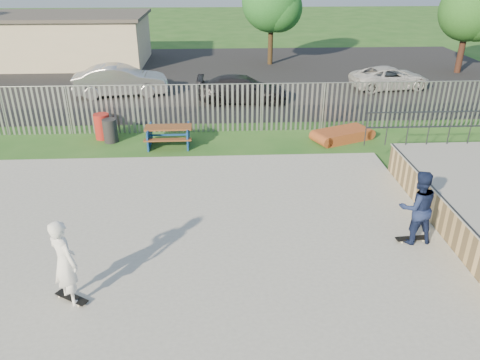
{
  "coord_description": "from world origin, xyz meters",
  "views": [
    {
      "loc": [
        1.81,
        -9.55,
        6.7
      ],
      "look_at": [
        2.39,
        2.0,
        1.1
      ],
      "focal_mm": 35.0,
      "sensor_mm": 36.0,
      "label": 1
    }
  ],
  "objects_px": {
    "funbox": "(342,135)",
    "car_dark": "(243,89)",
    "skater_navy": "(417,207)",
    "trash_bin_red": "(102,126)",
    "car_silver": "(121,80)",
    "picnic_table": "(169,136)",
    "tree_mid": "(272,2)",
    "tree_right": "(469,11)",
    "skater_white": "(65,262)",
    "trash_bin_grey": "(110,131)",
    "car_white": "(390,78)"
  },
  "relations": [
    {
      "from": "funbox",
      "to": "car_dark",
      "type": "distance_m",
      "value": 6.59
    },
    {
      "from": "funbox",
      "to": "skater_navy",
      "type": "relative_size",
      "value": 1.21
    },
    {
      "from": "trash_bin_red",
      "to": "car_silver",
      "type": "xyz_separation_m",
      "value": [
        -0.37,
        6.35,
        0.3
      ]
    },
    {
      "from": "car_silver",
      "to": "picnic_table",
      "type": "bearing_deg",
      "value": -164.01
    },
    {
      "from": "car_silver",
      "to": "skater_navy",
      "type": "height_order",
      "value": "skater_navy"
    },
    {
      "from": "tree_mid",
      "to": "skater_navy",
      "type": "xyz_separation_m",
      "value": [
        1.24,
        -21.86,
        -2.85
      ]
    },
    {
      "from": "funbox",
      "to": "tree_right",
      "type": "height_order",
      "value": "tree_right"
    },
    {
      "from": "trash_bin_red",
      "to": "skater_white",
      "type": "height_order",
      "value": "skater_white"
    },
    {
      "from": "picnic_table",
      "to": "car_dark",
      "type": "height_order",
      "value": "car_dark"
    },
    {
      "from": "tree_right",
      "to": "skater_white",
      "type": "distance_m",
      "value": 27.65
    },
    {
      "from": "picnic_table",
      "to": "funbox",
      "type": "xyz_separation_m",
      "value": [
        6.85,
        0.22,
        -0.17
      ]
    },
    {
      "from": "trash_bin_grey",
      "to": "skater_navy",
      "type": "height_order",
      "value": "skater_navy"
    },
    {
      "from": "car_silver",
      "to": "car_dark",
      "type": "relative_size",
      "value": 1.06
    },
    {
      "from": "trash_bin_red",
      "to": "tree_right",
      "type": "relative_size",
      "value": 0.19
    },
    {
      "from": "car_silver",
      "to": "tree_mid",
      "type": "bearing_deg",
      "value": -56.62
    },
    {
      "from": "trash_bin_red",
      "to": "trash_bin_grey",
      "type": "relative_size",
      "value": 1.1
    },
    {
      "from": "skater_white",
      "to": "picnic_table",
      "type": "bearing_deg",
      "value": -55.78
    },
    {
      "from": "car_dark",
      "to": "skater_white",
      "type": "distance_m",
      "value": 15.5
    },
    {
      "from": "funbox",
      "to": "trash_bin_grey",
      "type": "bearing_deg",
      "value": 155.4
    },
    {
      "from": "car_dark",
      "to": "skater_white",
      "type": "relative_size",
      "value": 2.33
    },
    {
      "from": "car_silver",
      "to": "car_dark",
      "type": "bearing_deg",
      "value": -110.95
    },
    {
      "from": "funbox",
      "to": "car_silver",
      "type": "height_order",
      "value": "car_silver"
    },
    {
      "from": "car_silver",
      "to": "car_white",
      "type": "relative_size",
      "value": 1.11
    },
    {
      "from": "car_silver",
      "to": "car_dark",
      "type": "xyz_separation_m",
      "value": [
        6.25,
        -1.53,
        -0.13
      ]
    },
    {
      "from": "trash_bin_red",
      "to": "car_silver",
      "type": "bearing_deg",
      "value": 93.32
    },
    {
      "from": "car_silver",
      "to": "skater_white",
      "type": "bearing_deg",
      "value": 179.24
    },
    {
      "from": "trash_bin_red",
      "to": "trash_bin_grey",
      "type": "height_order",
      "value": "trash_bin_red"
    },
    {
      "from": "funbox",
      "to": "car_white",
      "type": "height_order",
      "value": "car_white"
    },
    {
      "from": "trash_bin_red",
      "to": "car_white",
      "type": "distance_m",
      "value": 15.69
    },
    {
      "from": "tree_right",
      "to": "skater_navy",
      "type": "height_order",
      "value": "tree_right"
    },
    {
      "from": "car_white",
      "to": "tree_right",
      "type": "bearing_deg",
      "value": -65.5
    },
    {
      "from": "funbox",
      "to": "skater_white",
      "type": "height_order",
      "value": "skater_white"
    },
    {
      "from": "picnic_table",
      "to": "car_white",
      "type": "distance_m",
      "value": 13.79
    },
    {
      "from": "funbox",
      "to": "skater_navy",
      "type": "bearing_deg",
      "value": -114.0
    },
    {
      "from": "trash_bin_grey",
      "to": "car_dark",
      "type": "height_order",
      "value": "car_dark"
    },
    {
      "from": "picnic_table",
      "to": "car_silver",
      "type": "bearing_deg",
      "value": 112.42
    },
    {
      "from": "trash_bin_red",
      "to": "car_white",
      "type": "xyz_separation_m",
      "value": [
        14.06,
        6.98,
        0.11
      ]
    },
    {
      "from": "skater_navy",
      "to": "tree_right",
      "type": "bearing_deg",
      "value": -122.95
    },
    {
      "from": "trash_bin_grey",
      "to": "car_white",
      "type": "xyz_separation_m",
      "value": [
        13.67,
        7.38,
        0.15
      ]
    },
    {
      "from": "skater_white",
      "to": "trash_bin_grey",
      "type": "bearing_deg",
      "value": -41.7
    },
    {
      "from": "trash_bin_red",
      "to": "car_white",
      "type": "height_order",
      "value": "car_white"
    },
    {
      "from": "picnic_table",
      "to": "funbox",
      "type": "height_order",
      "value": "picnic_table"
    },
    {
      "from": "skater_navy",
      "to": "tree_mid",
      "type": "bearing_deg",
      "value": -91.2
    },
    {
      "from": "car_silver",
      "to": "tree_mid",
      "type": "height_order",
      "value": "tree_mid"
    },
    {
      "from": "car_dark",
      "to": "car_silver",
      "type": "bearing_deg",
      "value": 77.7
    },
    {
      "from": "funbox",
      "to": "tree_mid",
      "type": "height_order",
      "value": "tree_mid"
    },
    {
      "from": "car_white",
      "to": "picnic_table",
      "type": "bearing_deg",
      "value": 116.09
    },
    {
      "from": "picnic_table",
      "to": "car_dark",
      "type": "xyz_separation_m",
      "value": [
        3.17,
        5.67,
        0.29
      ]
    },
    {
      "from": "funbox",
      "to": "trash_bin_red",
      "type": "xyz_separation_m",
      "value": [
        -9.56,
        0.64,
        0.3
      ]
    },
    {
      "from": "car_white",
      "to": "skater_navy",
      "type": "relative_size",
      "value": 2.23
    }
  ]
}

